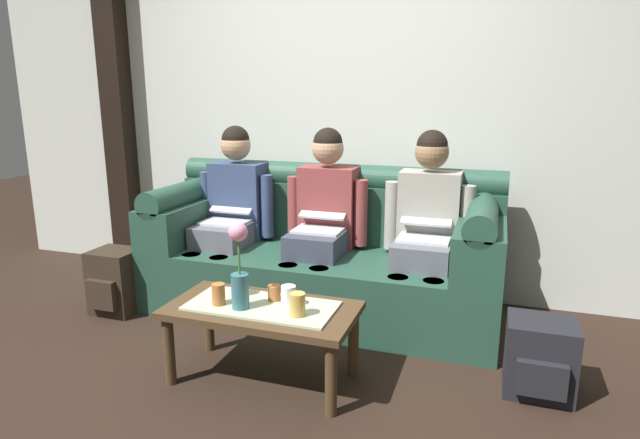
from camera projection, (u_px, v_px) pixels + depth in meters
ground_plane at (248, 397)px, 2.57m from camera, size 14.00×14.00×0.00m
back_wall_patterned at (347, 92)px, 3.80m from camera, size 6.00×0.12×2.90m
timber_pillar at (117, 92)px, 4.28m from camera, size 0.20×0.20×2.90m
couch at (323, 256)px, 3.56m from camera, size 2.29×0.88×0.96m
person_left at (232, 208)px, 3.70m from camera, size 0.56×0.67×1.22m
person_middle at (323, 215)px, 3.49m from camera, size 0.56×0.67×1.22m
person_right at (427, 222)px, 3.28m from camera, size 0.56×0.67×1.22m
coffee_table at (262, 316)px, 2.66m from camera, size 0.95×0.49×0.41m
flower_vase at (239, 269)px, 2.56m from camera, size 0.09×0.09×0.43m
cup_near_left at (274, 293)px, 2.69m from camera, size 0.06×0.06×0.08m
cup_near_right at (239, 286)px, 2.76m from camera, size 0.07×0.07×0.10m
cup_far_center at (288, 296)px, 2.62m from camera, size 0.07×0.07×0.10m
cup_far_left at (219, 294)px, 2.64m from camera, size 0.07×0.07×0.11m
cup_far_right at (298, 304)px, 2.51m from camera, size 0.08×0.08×0.11m
backpack_right at (540, 358)px, 2.57m from camera, size 0.32×0.32×0.37m
backpack_left at (116, 282)px, 3.54m from camera, size 0.30×0.31×0.43m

